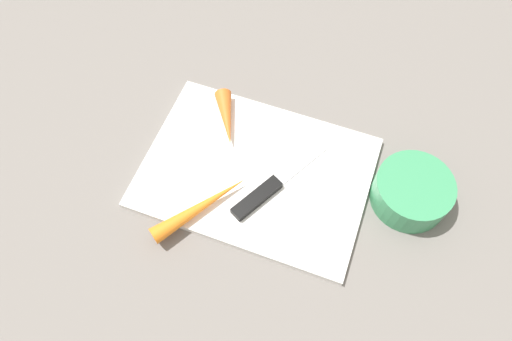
# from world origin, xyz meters

# --- Properties ---
(ground_plane) EXTENTS (1.40, 1.40, 0.00)m
(ground_plane) POSITION_xyz_m (0.00, 0.00, 0.00)
(ground_plane) COLOR slate
(cutting_board) EXTENTS (0.36, 0.26, 0.01)m
(cutting_board) POSITION_xyz_m (0.00, 0.00, 0.01)
(cutting_board) COLOR white
(cutting_board) RESTS_ON ground_plane
(knife) EXTENTS (0.11, 0.19, 0.01)m
(knife) POSITION_xyz_m (0.03, -0.04, 0.02)
(knife) COLOR #B7B7BC
(knife) RESTS_ON cutting_board
(carrot_long) EXTENTS (0.12, 0.15, 0.03)m
(carrot_long) POSITION_xyz_m (-0.05, -0.09, 0.03)
(carrot_long) COLOR orange
(carrot_long) RESTS_ON cutting_board
(carrot_short) EXTENTS (0.08, 0.11, 0.03)m
(carrot_short) POSITION_xyz_m (-0.08, 0.07, 0.03)
(carrot_short) COLOR orange
(carrot_short) RESTS_ON cutting_board
(small_bowl) EXTENTS (0.12, 0.12, 0.05)m
(small_bowl) POSITION_xyz_m (0.24, 0.04, 0.03)
(small_bowl) COLOR #388C59
(small_bowl) RESTS_ON ground_plane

